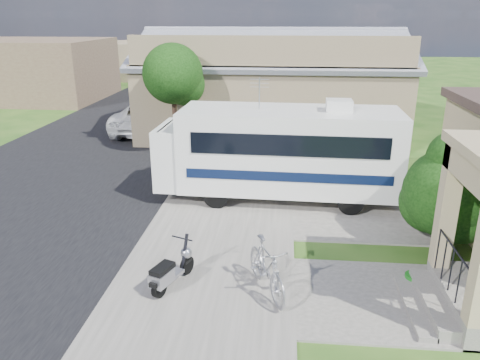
# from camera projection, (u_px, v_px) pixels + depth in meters

# --- Properties ---
(ground) EXTENTS (120.00, 120.00, 0.00)m
(ground) POSITION_uv_depth(u_px,v_px,m) (251.00, 269.00, 10.89)
(ground) COLOR #1F4613
(street_slab) EXTENTS (9.00, 80.00, 0.02)m
(street_slab) POSITION_uv_depth(u_px,v_px,m) (100.00, 147.00, 20.94)
(street_slab) COLOR black
(street_slab) RESTS_ON ground
(sidewalk_slab) EXTENTS (4.00, 80.00, 0.06)m
(sidewalk_slab) POSITION_uv_depth(u_px,v_px,m) (245.00, 150.00, 20.35)
(sidewalk_slab) COLOR #5C5953
(sidewalk_slab) RESTS_ON ground
(driveway_slab) EXTENTS (7.00, 6.00, 0.05)m
(driveway_slab) POSITION_uv_depth(u_px,v_px,m) (308.00, 199.00, 14.97)
(driveway_slab) COLOR #5C5953
(driveway_slab) RESTS_ON ground
(walk_slab) EXTENTS (4.00, 3.00, 0.05)m
(walk_slab) POSITION_uv_depth(u_px,v_px,m) (392.00, 299.00, 9.68)
(walk_slab) COLOR #5C5953
(walk_slab) RESTS_ON ground
(warehouse) EXTENTS (12.50, 8.40, 5.04)m
(warehouse) POSITION_uv_depth(u_px,v_px,m) (272.00, 91.00, 23.33)
(warehouse) COLOR #7C6A4D
(warehouse) RESTS_ON ground
(distant_bldg_far) EXTENTS (10.00, 8.00, 4.00)m
(distant_bldg_far) POSITION_uv_depth(u_px,v_px,m) (30.00, 69.00, 32.37)
(distant_bldg_far) COLOR brown
(distant_bldg_far) RESTS_ON ground
(distant_bldg_near) EXTENTS (8.00, 7.00, 3.20)m
(distant_bldg_near) POSITION_uv_depth(u_px,v_px,m) (117.00, 60.00, 43.59)
(distant_bldg_near) COLOR #7C6A4D
(distant_bldg_near) RESTS_ON ground
(street_tree_a) EXTENTS (2.44, 2.40, 4.58)m
(street_tree_a) POSITION_uv_depth(u_px,v_px,m) (176.00, 77.00, 18.63)
(street_tree_a) COLOR black
(street_tree_a) RESTS_ON ground
(street_tree_b) EXTENTS (2.44, 2.40, 4.73)m
(street_tree_b) POSITION_uv_depth(u_px,v_px,m) (213.00, 53.00, 27.96)
(street_tree_b) COLOR black
(street_tree_b) RESTS_ON ground
(street_tree_c) EXTENTS (2.44, 2.40, 4.42)m
(street_tree_c) POSITION_uv_depth(u_px,v_px,m) (230.00, 48.00, 36.50)
(street_tree_c) COLOR black
(street_tree_c) RESTS_ON ground
(motorhome) EXTENTS (7.46, 2.60, 3.79)m
(motorhome) POSITION_uv_depth(u_px,v_px,m) (280.00, 150.00, 14.49)
(motorhome) COLOR silver
(motorhome) RESTS_ON ground
(shrub) EXTENTS (2.47, 2.36, 3.03)m
(shrub) POSITION_uv_depth(u_px,v_px,m) (452.00, 189.00, 11.48)
(shrub) COLOR black
(shrub) RESTS_ON ground
(scooter) EXTENTS (0.79, 1.43, 0.98)m
(scooter) POSITION_uv_depth(u_px,v_px,m) (170.00, 271.00, 9.94)
(scooter) COLOR black
(scooter) RESTS_ON ground
(bicycle) EXTENTS (1.29, 2.00, 1.17)m
(bicycle) POSITION_uv_depth(u_px,v_px,m) (267.00, 270.00, 9.71)
(bicycle) COLOR #98989F
(bicycle) RESTS_ON ground
(pickup_truck) EXTENTS (3.14, 6.02, 1.62)m
(pickup_truck) POSITION_uv_depth(u_px,v_px,m) (153.00, 115.00, 23.52)
(pickup_truck) COLOR white
(pickup_truck) RESTS_ON ground
(van) EXTENTS (2.68, 5.78, 1.63)m
(van) POSITION_uv_depth(u_px,v_px,m) (168.00, 94.00, 29.92)
(van) COLOR white
(van) RESTS_ON ground
(garden_hose) EXTENTS (0.44, 0.44, 0.20)m
(garden_hose) POSITION_uv_depth(u_px,v_px,m) (415.00, 280.00, 10.25)
(garden_hose) COLOR #146616
(garden_hose) RESTS_ON ground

